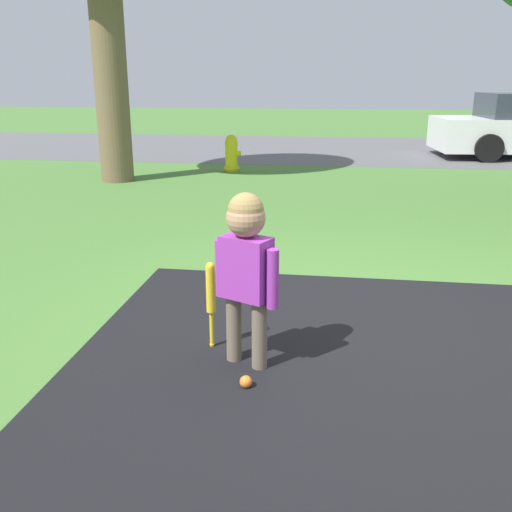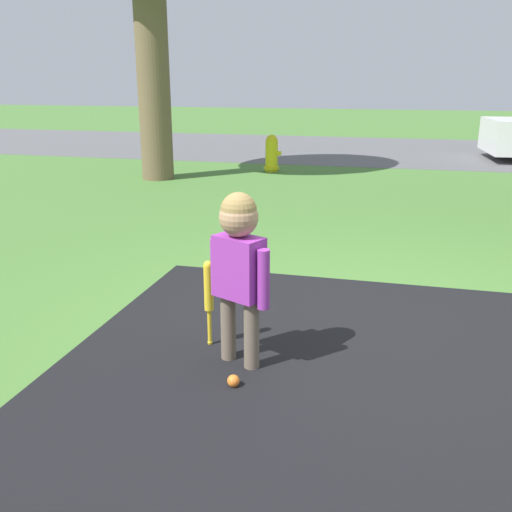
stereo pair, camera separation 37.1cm
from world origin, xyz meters
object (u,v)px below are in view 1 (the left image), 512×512
at_px(child, 246,256).
at_px(baseball_bat, 211,293).
at_px(sports_ball, 246,382).
at_px(fire_hydrant, 232,154).

distance_m(child, baseball_bat, 0.45).
relative_size(child, baseball_bat, 1.84).
height_order(sports_ball, fire_hydrant, fire_hydrant).
bearing_deg(baseball_bat, fire_hydrant, 99.63).
distance_m(baseball_bat, sports_ball, 0.66).
bearing_deg(fire_hydrant, child, -78.67).
height_order(child, fire_hydrant, child).
relative_size(baseball_bat, sports_ball, 8.07).
distance_m(sports_ball, fire_hydrant, 7.85).
distance_m(child, fire_hydrant, 7.57).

